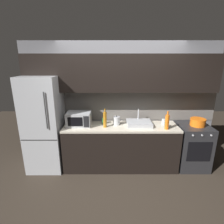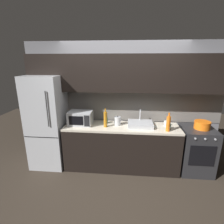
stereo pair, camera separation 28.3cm
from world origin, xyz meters
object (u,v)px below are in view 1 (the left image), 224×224
Objects in this scene: kettle at (117,121)px; cooking_pot at (199,122)px; refrigerator at (45,124)px; microwave at (80,119)px; wine_bottle_orange at (168,122)px; mug_green at (105,121)px; wine_bottle_amber at (106,120)px; oven_range at (193,146)px; mug_clear at (164,122)px; mug_teal at (168,125)px.

kettle is 0.67× the size of cooking_pot.
cooking_pot is (3.01, 0.00, 0.04)m from refrigerator.
microwave reaches higher than kettle.
cooking_pot is at bearing 0.00° from refrigerator.
kettle is 0.55× the size of wine_bottle_orange.
microwave reaches higher than mug_green.
wine_bottle_amber is at bearing -177.57° from cooking_pot.
kettle reaches higher than mug_green.
oven_range is 0.87m from wine_bottle_orange.
kettle reaches higher than oven_range.
wine_bottle_amber is at bearing -177.55° from oven_range.
wine_bottle_orange is at bearing -14.25° from kettle.
mug_clear is at bearing -2.18° from mug_green.
mug_green is at bearing 177.82° from mug_clear.
cooking_pot is at bearing 6.19° from mug_teal.
wine_bottle_amber is at bearing 174.84° from wine_bottle_orange.
mug_clear is (-0.60, 0.08, 0.50)m from oven_range.
mug_clear is at bearing 2.09° from microwave.
kettle reaches higher than cooking_pot.
refrigerator reaches higher than wine_bottle_amber.
wine_bottle_orange reaches higher than mug_teal.
oven_range is 3.12× the size of cooking_pot.
microwave is 0.51m from mug_green.
mug_green is at bearing 6.11° from refrigerator.
refrigerator reaches higher than cooking_pot.
wine_bottle_amber reaches higher than mug_teal.
refrigerator is 2.35m from wine_bottle_orange.
mug_teal is 0.85× the size of mug_green.
mug_green is at bearing 165.37° from wine_bottle_orange.
microwave is 1.26× the size of wine_bottle_amber.
mug_teal is (0.04, 0.11, -0.10)m from wine_bottle_orange.
wine_bottle_amber reaches higher than cooking_pot.
kettle is (-1.54, 0.06, 0.53)m from oven_range.
wine_bottle_amber is 1.16m from wine_bottle_orange.
mug_teal is (1.19, 0.01, -0.11)m from wine_bottle_amber.
mug_teal is at bearing 72.24° from wine_bottle_orange.
oven_range is 9.82× the size of mug_teal.
kettle is at bearing -178.44° from mug_clear.
microwave reaches higher than mug_teal.
refrigerator is 0.69m from microwave.
cooking_pot is (0.05, 0.00, 0.52)m from oven_range.
cooking_pot is (0.63, 0.07, 0.03)m from mug_teal.
mug_clear is 0.99× the size of mug_green.
mug_green is (-0.25, 0.07, -0.03)m from kettle.
oven_range is 2.60× the size of wine_bottle_orange.
mug_teal is 0.32× the size of cooking_pot.
cooking_pot is at bearing -1.95° from kettle.
cooking_pot is at bearing 1.68° from oven_range.
microwave is 1.70m from mug_teal.
wine_bottle_amber is 1.82m from cooking_pot.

